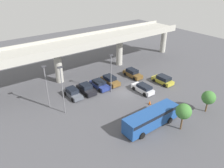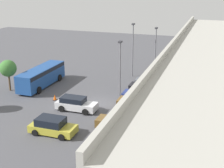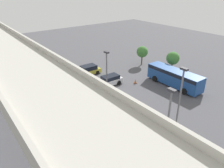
{
  "view_description": "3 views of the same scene",
  "coord_description": "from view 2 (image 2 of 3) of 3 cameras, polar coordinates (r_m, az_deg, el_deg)",
  "views": [
    {
      "loc": [
        -23.03,
        -26.69,
        20.08
      ],
      "look_at": [
        -1.92,
        1.48,
        1.79
      ],
      "focal_mm": 35.0,
      "sensor_mm": 36.0,
      "label": 1
    },
    {
      "loc": [
        31.99,
        12.44,
        13.93
      ],
      "look_at": [
        0.18,
        1.6,
        2.64
      ],
      "focal_mm": 50.0,
      "sensor_mm": 36.0,
      "label": 2
    },
    {
      "loc": [
        -22.1,
        16.45,
        14.75
      ],
      "look_at": [
        -0.77,
        0.31,
        2.13
      ],
      "focal_mm": 35.0,
      "sensor_mm": 36.0,
      "label": 3
    }
  ],
  "objects": [
    {
      "name": "highway_overpass",
      "position": [
        32.86,
        16.61,
        4.66
      ],
      "size": [
        47.63,
        6.85,
        8.05
      ],
      "color": "#ADAAA0",
      "rests_on": "ground_plane"
    },
    {
      "name": "traffic_cone",
      "position": [
        38.5,
        -10.42,
        -2.44
      ],
      "size": [
        0.44,
        0.44,
        0.7
      ],
      "color": "black",
      "rests_on": "ground_plane"
    },
    {
      "name": "lamp_post_near_aisle",
      "position": [
        36.68,
        1.48,
        3.35
      ],
      "size": [
        0.7,
        0.35,
        7.25
      ],
      "color": "slate",
      "rests_on": "ground_plane"
    },
    {
      "name": "parked_car_2",
      "position": [
        37.94,
        5.53,
        -1.94
      ],
      "size": [
        2.21,
        4.56,
        1.45
      ],
      "rotation": [
        0.0,
        0.0,
        -1.57
      ],
      "color": "navy",
      "rests_on": "ground_plane"
    },
    {
      "name": "parked_car_4",
      "position": [
        35.03,
        -6.66,
        -3.64
      ],
      "size": [
        1.98,
        4.6,
        1.55
      ],
      "rotation": [
        0.0,
        0.0,
        1.57
      ],
      "color": "silver",
      "rests_on": "ground_plane"
    },
    {
      "name": "parked_car_3",
      "position": [
        35.53,
        4.72,
        -3.25
      ],
      "size": [
        2.12,
        4.42,
        1.63
      ],
      "rotation": [
        0.0,
        0.0,
        -1.57
      ],
      "color": "brown",
      "rests_on": "ground_plane"
    },
    {
      "name": "tree_front_left",
      "position": [
        42.48,
        -18.48,
        2.71
      ],
      "size": [
        2.19,
        2.19,
        4.14
      ],
      "color": "brown",
      "rests_on": "ground_plane"
    },
    {
      "name": "parked_car_0",
      "position": [
        43.2,
        7.33,
        0.63
      ],
      "size": [
        2.0,
        4.33,
        1.56
      ],
      "rotation": [
        0.0,
        0.0,
        -1.57
      ],
      "color": "#515660",
      "rests_on": "ground_plane"
    },
    {
      "name": "parked_car_6",
      "position": [
        30.29,
        -10.87,
        -7.57
      ],
      "size": [
        2.16,
        4.44,
        1.58
      ],
      "rotation": [
        0.0,
        0.0,
        1.57
      ],
      "color": "gold",
      "rests_on": "ground_plane"
    },
    {
      "name": "lamp_post_by_overpass",
      "position": [
        46.85,
        7.96,
        6.6
      ],
      "size": [
        0.7,
        0.35,
        7.35
      ],
      "color": "slate",
      "rests_on": "ground_plane"
    },
    {
      "name": "parked_car_5",
      "position": [
        30.53,
        1.56,
        -6.93
      ],
      "size": [
        1.98,
        4.65,
        1.69
      ],
      "rotation": [
        0.0,
        0.0,
        -1.57
      ],
      "color": "brown",
      "rests_on": "ground_plane"
    },
    {
      "name": "lamp_post_mid_lot",
      "position": [
        46.24,
        3.83,
        6.97
      ],
      "size": [
        0.7,
        0.35,
        7.94
      ],
      "color": "slate",
      "rests_on": "ground_plane"
    },
    {
      "name": "ground_plane",
      "position": [
        37.04,
        -2.26,
        -3.53
      ],
      "size": [
        98.87,
        98.87,
        0.0
      ],
      "primitive_type": "plane",
      "color": "#4C4C51"
    },
    {
      "name": "shuttle_bus",
      "position": [
        43.54,
        -12.75,
        1.56
      ],
      "size": [
        9.05,
        2.64,
        2.55
      ],
      "color": "#1E478C",
      "rests_on": "ground_plane"
    },
    {
      "name": "parked_car_1",
      "position": [
        40.68,
        6.43,
        -0.45
      ],
      "size": [
        2.15,
        4.46,
        1.65
      ],
      "rotation": [
        0.0,
        0.0,
        -1.57
      ],
      "color": "black",
      "rests_on": "ground_plane"
    }
  ]
}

